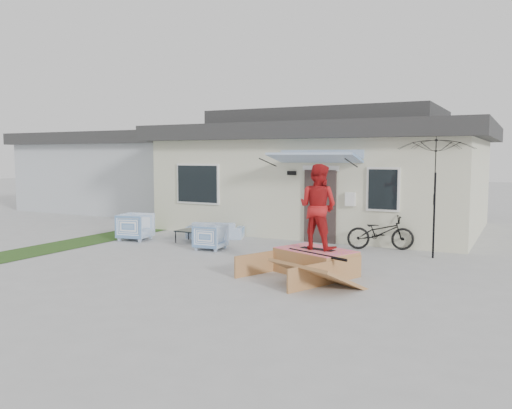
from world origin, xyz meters
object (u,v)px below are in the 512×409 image
at_px(armchair_left, 136,225).
at_px(skateboard, 317,248).
at_px(loveseat, 215,227).
at_px(skater, 318,205).
at_px(armchair_right, 210,235).
at_px(patio_umbrella, 435,187).
at_px(coffee_table, 191,236).
at_px(bicycle, 381,229).
at_px(skate_ramp, 316,262).

height_order(armchair_left, skateboard, armchair_left).
distance_m(loveseat, skater, 5.64).
bearing_deg(skateboard, armchair_right, 167.85).
bearing_deg(patio_umbrella, loveseat, 177.65).
relative_size(loveseat, patio_umbrella, 0.78).
distance_m(coffee_table, bicycle, 5.36).
bearing_deg(armchair_right, coffee_table, -129.19).
distance_m(patio_umbrella, skate_ramp, 3.84).
relative_size(armchair_left, armchair_right, 1.17).
bearing_deg(skater, armchair_right, -12.06).
bearing_deg(coffee_table, skater, -24.87).
height_order(coffee_table, bicycle, bicycle).
xyz_separation_m(armchair_right, skateboard, (3.59, -1.43, 0.17)).
relative_size(skateboard, skater, 0.43).
relative_size(coffee_table, skater, 0.41).
bearing_deg(patio_umbrella, skate_ramp, -123.06).
xyz_separation_m(armchair_left, coffee_table, (1.69, 0.45, -0.26)).
height_order(loveseat, skater, skater).
height_order(patio_umbrella, skater, skater).
relative_size(armchair_left, bicycle, 0.50).
bearing_deg(coffee_table, loveseat, 78.76).
relative_size(loveseat, armchair_left, 1.94).
bearing_deg(armchair_left, skater, -116.28).
distance_m(bicycle, skater, 3.65).
xyz_separation_m(loveseat, skater, (4.52, -3.19, 1.13)).
xyz_separation_m(loveseat, patio_umbrella, (6.43, -0.26, 1.41)).
height_order(coffee_table, skater, skater).
bearing_deg(skate_ramp, armchair_right, -179.76).
relative_size(armchair_left, patio_umbrella, 0.40).
relative_size(bicycle, patio_umbrella, 0.80).
xyz_separation_m(armchair_right, patio_umbrella, (5.50, 1.50, 1.37)).
distance_m(armchair_left, skate_ramp, 6.63).
bearing_deg(bicycle, patio_umbrella, -132.80).
bearing_deg(coffee_table, armchair_left, -165.03).
height_order(armchair_right, skate_ramp, armchair_right).
bearing_deg(armchair_right, patio_umbrella, 100.05).
bearing_deg(patio_umbrella, bicycle, 158.19).
xyz_separation_m(patio_umbrella, skater, (-1.91, -2.92, -0.28)).
bearing_deg(armchair_right, loveseat, -157.34).
distance_m(patio_umbrella, skater, 3.50).
distance_m(armchair_right, bicycle, 4.56).
distance_m(armchair_left, bicycle, 7.10).
xyz_separation_m(bicycle, skateboard, (-0.47, -3.50, -0.02)).
bearing_deg(armchair_left, skate_ramp, -116.73).
bearing_deg(coffee_table, skateboard, -24.87).
xyz_separation_m(loveseat, armchair_right, (0.93, -1.76, 0.04)).
xyz_separation_m(loveseat, coffee_table, (-0.20, -1.00, -0.16)).
xyz_separation_m(armchair_right, coffee_table, (-1.13, 0.76, -0.20)).
height_order(patio_umbrella, skateboard, patio_umbrella).
distance_m(loveseat, skateboard, 5.53).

